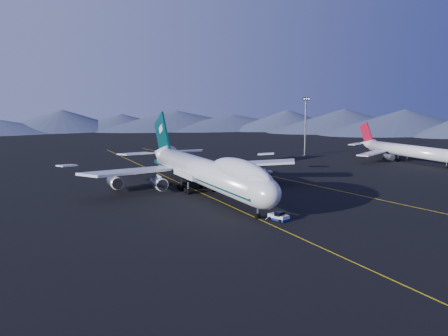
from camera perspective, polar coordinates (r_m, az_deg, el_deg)
name	(u,v)px	position (r m, az deg, el deg)	size (l,w,h in m)	color
ground	(205,194)	(122.92, -2.20, -3.04)	(500.00, 500.00, 0.00)	black
taxiway_line_main	(205,194)	(122.92, -2.20, -3.04)	(0.25, 220.00, 0.01)	yellow
taxiway_line_side	(286,179)	(145.51, 7.14, -1.30)	(0.25, 200.00, 0.01)	yellow
boeing_747	(205,171)	(121.93, -2.22, -0.36)	(59.62, 72.43, 19.37)	silver
pushback_tug	(279,217)	(98.57, 6.25, -5.64)	(3.27, 4.64, 1.84)	silver
second_jet	(404,150)	(193.86, 19.88, 1.92)	(42.10, 47.56, 13.53)	silver
service_van	(265,171)	(155.65, 4.74, -0.37)	(2.26, 4.90, 1.36)	white
floodlight_mast	(305,126)	(201.15, 9.27, 4.71)	(2.86, 2.14, 23.13)	black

